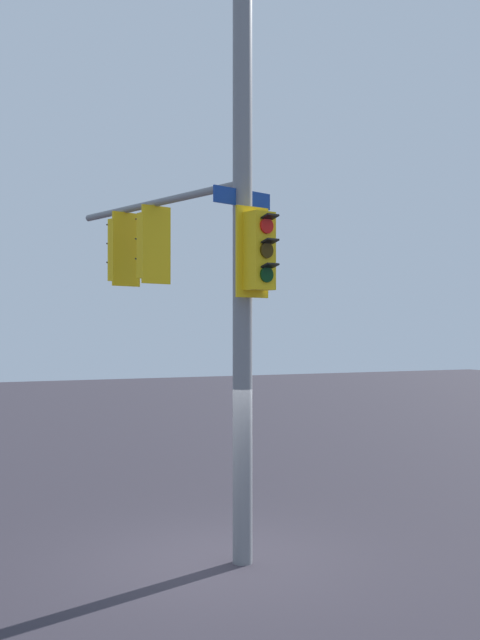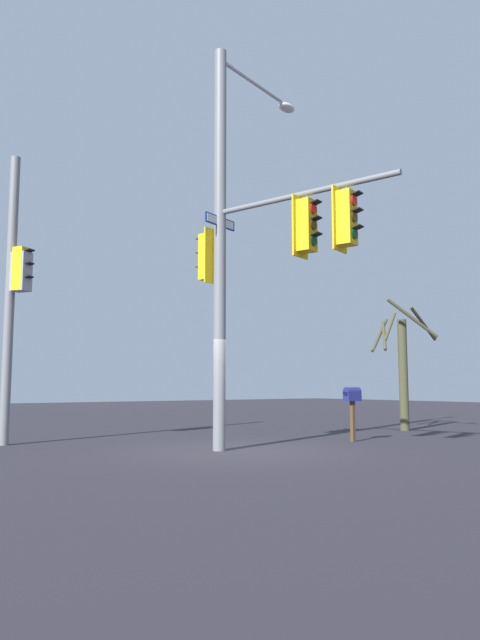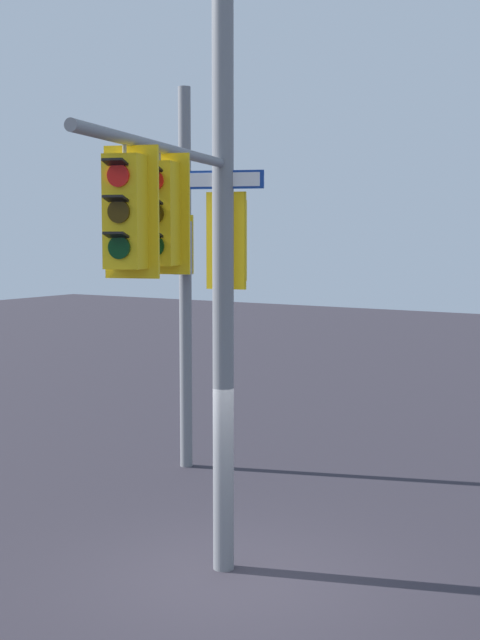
{
  "view_description": "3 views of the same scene",
  "coord_description": "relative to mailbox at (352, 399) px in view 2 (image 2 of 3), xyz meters",
  "views": [
    {
      "loc": [
        4.15,
        10.02,
        3.35
      ],
      "look_at": [
        -0.14,
        0.54,
        3.49
      ],
      "focal_mm": 41.94,
      "sensor_mm": 36.0,
      "label": 1
    },
    {
      "loc": [
        -7.87,
        -11.04,
        1.45
      ],
      "look_at": [
        0.07,
        -0.04,
        2.95
      ],
      "focal_mm": 33.39,
      "sensor_mm": 36.0,
      "label": 2
    },
    {
      "loc": [
        6.23,
        -9.7,
        4.58
      ],
      "look_at": [
        -0.26,
        0.54,
        3.39
      ],
      "focal_mm": 50.45,
      "sensor_mm": 36.0,
      "label": 3
    }
  ],
  "objects": [
    {
      "name": "bare_tree_behind_pole",
      "position": [
        4.15,
        1.7,
        1.05
      ],
      "size": [
        2.06,
        2.21,
        4.21
      ],
      "color": "#45452B",
      "rests_on": "ground"
    },
    {
      "name": "ground_plane",
      "position": [
        -3.72,
        0.02,
        -1.11
      ],
      "size": [
        80.0,
        80.0,
        0.0
      ],
      "primitive_type": "plane",
      "color": "#2D2932"
    },
    {
      "name": "mailbox",
      "position": [
        0.0,
        0.0,
        0.0
      ],
      "size": [
        0.46,
        0.28,
        1.41
      ],
      "rotation": [
        0.0,
        0.0,
        1.48
      ],
      "color": "#4C3823",
      "rests_on": "ground"
    },
    {
      "name": "main_signal_pole_assembly",
      "position": [
        -3.72,
        -0.39,
        3.88
      ],
      "size": [
        3.66,
        5.35,
        9.49
      ],
      "rotation": [
        0.0,
        0.0,
        5.0
      ],
      "color": "slate",
      "rests_on": "ground"
    },
    {
      "name": "secondary_pole_assembly",
      "position": [
        -7.57,
        4.24,
        2.81
      ],
      "size": [
        0.56,
        0.74,
        7.32
      ],
      "rotation": [
        0.0,
        0.0,
        5.26
      ],
      "color": "slate",
      "rests_on": "ground"
    }
  ]
}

